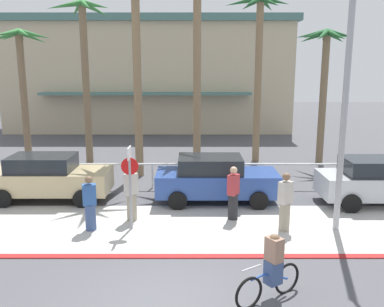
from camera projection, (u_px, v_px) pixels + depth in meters
name	position (u px, v px, depth m)	size (l,w,h in m)	color
ground_plane	(179.00, 178.00, 18.53)	(80.00, 80.00, 0.00)	#4C4C51
sidewalk_strip	(174.00, 227.00, 12.85)	(44.00, 4.00, 0.02)	beige
curb_paint	(171.00, 256.00, 10.90)	(44.00, 0.24, 0.03)	maroon
building_backdrop	(152.00, 74.00, 34.88)	(21.71, 12.65, 8.45)	#BCAD8E
rail_fence	(178.00, 168.00, 16.89)	(24.67, 0.08, 1.04)	white
stop_sign_bike_lane	(128.00, 176.00, 12.40)	(0.52, 0.56, 2.56)	gray
streetlight_curb	(347.00, 89.00, 11.62)	(0.24, 2.54, 7.50)	#9EA0A5
palm_tree_1	(20.00, 63.00, 20.97)	(3.00, 3.38, 6.73)	#756047
palm_tree_2	(82.00, 48.00, 20.43)	(3.04, 3.02, 8.04)	#756047
palm_tree_3	(135.00, 16.00, 17.50)	(3.16, 3.52, 9.45)	#846B4C
palm_tree_4	(196.00, 22.00, 18.55)	(3.21, 3.26, 9.41)	#846B4C
palm_tree_5	(257.00, 44.00, 20.72)	(3.21, 3.21, 8.29)	#846B4C
palm_tree_6	(323.00, 59.00, 20.54)	(2.84, 3.62, 6.68)	#756047
car_tan_1	(47.00, 177.00, 15.36)	(4.40, 2.02, 1.69)	tan
car_blue_2	(214.00, 179.00, 15.17)	(4.40, 2.02, 1.69)	#284793
car_silver_3	(379.00, 181.00, 14.89)	(4.40, 2.02, 1.69)	#B2B7BC
cyclist_blue_0	(270.00, 269.00, 8.80)	(1.55, 1.06, 1.50)	black
pedestrian_0	(283.00, 204.00, 12.46)	(0.48, 0.44, 1.81)	gray
pedestrian_1	(88.00, 206.00, 12.49)	(0.45, 0.38, 1.70)	#384C7A
pedestrian_2	(130.00, 195.00, 13.28)	(0.46, 0.47, 1.84)	gray
pedestrian_3	(232.00, 195.00, 13.39)	(0.44, 0.48, 1.77)	#232326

